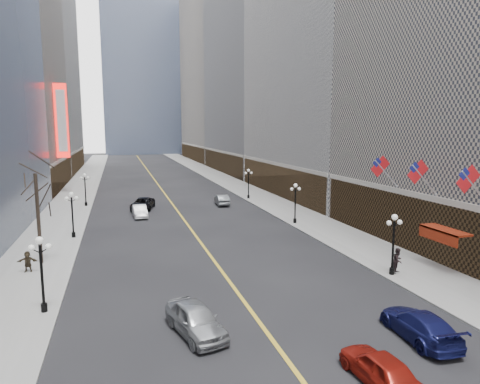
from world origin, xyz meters
TOP-DOWN VIEW (x-y plane):
  - sidewalk_east at (14.00, 70.00)m, footprint 6.00×230.00m
  - sidewalk_west at (-14.00, 70.00)m, footprint 6.00×230.00m
  - lane_line at (0.00, 80.00)m, footprint 0.25×200.00m
  - bldg_east_c at (29.88, 106.00)m, footprint 26.60×40.60m
  - bldg_east_d at (29.90, 149.00)m, footprint 26.60×46.60m
  - bldg_west_d at (-29.92, 121.00)m, footprint 26.60×38.60m
  - streetlamp_east_1 at (11.80, 30.00)m, footprint 1.26×0.44m
  - streetlamp_east_2 at (11.80, 48.00)m, footprint 1.26×0.44m
  - streetlamp_east_3 at (11.80, 66.00)m, footprint 1.26×0.44m
  - streetlamp_west_1 at (-11.80, 30.00)m, footprint 1.26×0.44m
  - streetlamp_west_2 at (-11.80, 48.00)m, footprint 1.26×0.44m
  - streetlamp_west_3 at (-11.80, 66.00)m, footprint 1.26×0.44m
  - flag_3 at (15.31, 27.00)m, footprint 2.87×0.12m
  - flag_4 at (15.31, 32.00)m, footprint 2.87×0.12m
  - flag_5 at (15.31, 37.00)m, footprint 2.87×0.12m
  - awning_c at (16.11, 30.00)m, footprint 1.40×4.00m
  - theatre_marquee at (-15.88, 80.00)m, footprint 2.00×0.55m
  - tree_west_far at (-13.50, 40.00)m, footprint 3.60×3.60m
  - car_nb_near at (-3.68, 25.10)m, footprint 3.10×5.21m
  - car_nb_mid at (-4.95, 56.83)m, footprint 1.76×4.55m
  - car_nb_far at (-4.33, 61.89)m, footprint 3.88×6.07m
  - car_sb_near at (7.37, 21.44)m, footprint 2.42×5.28m
  - car_sb_mid at (3.08, 18.57)m, footprint 1.95×4.34m
  - car_sb_far at (6.67, 62.20)m, footprint 1.85×4.64m
  - ped_east_walk at (12.40, 30.18)m, footprint 1.04×0.89m
  - ped_west_far at (-14.10, 37.99)m, footprint 1.51×0.60m

SIDE VIEW (x-z plane):
  - lane_line at x=0.00m, z-range 0.00..0.02m
  - sidewalk_east at x=14.00m, z-range 0.00..0.15m
  - sidewalk_west at x=-14.00m, z-range 0.00..0.15m
  - car_sb_mid at x=3.08m, z-range 0.00..1.45m
  - car_nb_mid at x=-4.95m, z-range 0.00..1.48m
  - car_sb_near at x=7.37m, z-range 0.00..1.50m
  - car_sb_far at x=6.67m, z-range 0.00..1.50m
  - car_nb_far at x=-4.33m, z-range 0.00..1.56m
  - car_nb_near at x=-3.68m, z-range 0.00..1.66m
  - ped_west_far at x=-14.10m, z-range 0.15..1.73m
  - ped_east_walk at x=12.40m, z-range 0.15..2.03m
  - streetlamp_east_1 at x=11.80m, z-range 0.64..5.16m
  - streetlamp_east_2 at x=11.80m, z-range 0.64..5.16m
  - streetlamp_east_3 at x=11.80m, z-range 0.64..5.16m
  - streetlamp_west_1 at x=-11.80m, z-range 0.64..5.16m
  - streetlamp_west_2 at x=-11.80m, z-range 0.64..5.16m
  - streetlamp_west_3 at x=-11.80m, z-range 0.64..5.16m
  - awning_c at x=16.11m, z-range 2.62..3.54m
  - tree_west_far at x=-13.50m, z-range 2.28..10.20m
  - flag_3 at x=15.31m, z-range 5.85..8.72m
  - flag_4 at x=15.31m, z-range 5.85..8.72m
  - flag_5 at x=15.31m, z-range 5.85..8.72m
  - theatre_marquee at x=-15.88m, z-range 6.00..18.00m
  - bldg_east_c at x=29.88m, z-range -0.22..48.58m
  - bldg_east_d at x=29.90m, z-range -0.23..62.57m
  - bldg_west_d at x=-29.92m, z-range -0.23..72.57m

